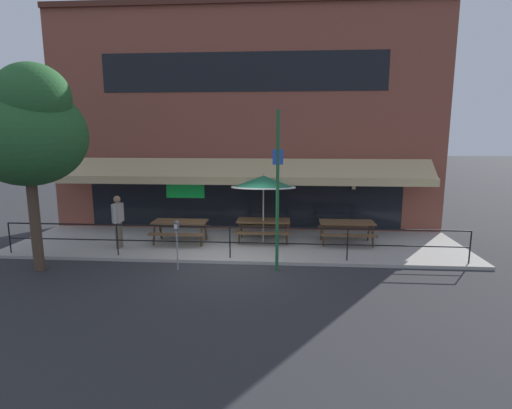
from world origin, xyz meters
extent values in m
plane|color=#2D2D30|center=(0.00, 0.00, 0.00)|extent=(120.00, 120.00, 0.00)
cube|color=#ADA89E|center=(0.00, 2.00, 0.05)|extent=(15.00, 4.00, 0.10)
cube|color=brown|center=(0.00, 4.25, 4.16)|extent=(15.00, 0.50, 8.32)
cube|color=black|center=(0.00, 3.99, 5.99)|extent=(10.50, 0.02, 1.40)
cube|color=#522A21|center=(0.00, 4.19, 8.42)|extent=(15.00, 0.62, 0.20)
cube|color=black|center=(0.00, 3.99, 1.35)|extent=(12.00, 0.02, 2.30)
cube|color=#19D84C|center=(-2.25, 3.97, 1.65)|extent=(1.50, 0.02, 0.70)
cube|color=tan|center=(0.00, 3.45, 2.50)|extent=(13.80, 0.92, 0.70)
cube|color=tan|center=(0.00, 2.94, 2.10)|extent=(13.80, 0.08, 0.28)
cube|color=black|center=(4.12, 3.86, 2.03)|extent=(0.04, 0.28, 0.04)
cube|color=black|center=(4.12, 3.72, 1.85)|extent=(0.18, 0.18, 0.28)
cube|color=beige|center=(4.12, 3.72, 1.85)|extent=(0.13, 0.19, 0.20)
cylinder|color=black|center=(-6.90, 0.30, 0.57)|extent=(0.04, 0.04, 0.95)
cylinder|color=black|center=(-3.45, 0.30, 0.57)|extent=(0.04, 0.04, 0.95)
cylinder|color=black|center=(0.00, 0.30, 0.57)|extent=(0.04, 0.04, 0.95)
cylinder|color=black|center=(3.45, 0.30, 0.57)|extent=(0.04, 0.04, 0.95)
cylinder|color=black|center=(6.90, 0.30, 0.57)|extent=(0.04, 0.04, 0.95)
cube|color=black|center=(0.00, 0.30, 1.05)|extent=(13.80, 0.04, 0.04)
cube|color=black|center=(0.00, 0.30, 0.57)|extent=(13.80, 0.03, 0.03)
cube|color=brown|center=(-1.91, 1.82, 0.84)|extent=(1.80, 0.80, 0.05)
cube|color=brown|center=(-1.91, 1.24, 0.54)|extent=(1.80, 0.26, 0.04)
cube|color=brown|center=(-1.91, 2.40, 0.54)|extent=(1.80, 0.26, 0.04)
cylinder|color=#48311E|center=(-1.11, 1.50, 0.47)|extent=(0.07, 0.30, 0.73)
cylinder|color=#48311E|center=(-1.11, 2.14, 0.47)|extent=(0.07, 0.30, 0.73)
cylinder|color=#48311E|center=(-2.71, 1.50, 0.47)|extent=(0.07, 0.30, 0.73)
cylinder|color=#48311E|center=(-2.71, 2.14, 0.47)|extent=(0.07, 0.30, 0.73)
cube|color=brown|center=(0.89, 2.19, 0.84)|extent=(1.80, 0.80, 0.05)
cube|color=brown|center=(0.89, 1.61, 0.54)|extent=(1.80, 0.26, 0.04)
cube|color=brown|center=(0.89, 2.77, 0.54)|extent=(1.80, 0.26, 0.04)
cylinder|color=#48311E|center=(1.69, 1.88, 0.47)|extent=(0.07, 0.30, 0.73)
cylinder|color=#48311E|center=(1.69, 2.51, 0.47)|extent=(0.07, 0.30, 0.73)
cylinder|color=#48311E|center=(0.09, 1.88, 0.47)|extent=(0.07, 0.30, 0.73)
cylinder|color=#48311E|center=(0.09, 2.51, 0.47)|extent=(0.07, 0.30, 0.73)
cube|color=brown|center=(3.69, 2.13, 0.84)|extent=(1.80, 0.80, 0.05)
cube|color=brown|center=(3.69, 1.55, 0.54)|extent=(1.80, 0.26, 0.04)
cube|color=brown|center=(3.69, 2.71, 0.54)|extent=(1.80, 0.26, 0.04)
cylinder|color=#48311E|center=(4.49, 1.81, 0.47)|extent=(0.07, 0.30, 0.73)
cylinder|color=#48311E|center=(4.49, 2.45, 0.47)|extent=(0.07, 0.30, 0.73)
cylinder|color=#48311E|center=(2.89, 1.81, 0.47)|extent=(0.07, 0.30, 0.73)
cylinder|color=#48311E|center=(2.89, 2.45, 0.47)|extent=(0.07, 0.30, 0.73)
cylinder|color=#B7B2A8|center=(0.89, 2.05, 1.25)|extent=(0.04, 0.04, 2.30)
cone|color=#1E6B47|center=(0.89, 2.05, 2.20)|extent=(2.10, 2.12, 0.56)
cylinder|color=white|center=(0.89, 2.05, 2.01)|extent=(2.14, 2.14, 0.21)
sphere|color=#B7B2A8|center=(0.89, 2.05, 2.44)|extent=(0.07, 0.07, 0.07)
cylinder|color=#665B4C|center=(-3.74, 1.00, 0.53)|extent=(0.15, 0.15, 0.86)
cylinder|color=#665B4C|center=(-3.74, 1.20, 0.53)|extent=(0.15, 0.15, 0.86)
cube|color=#B2ADA3|center=(-3.74, 1.10, 1.26)|extent=(0.24, 0.40, 0.60)
cylinder|color=#B2ADA3|center=(-3.74, 0.84, 1.23)|extent=(0.10, 0.10, 0.54)
cylinder|color=#B2ADA3|center=(-3.74, 1.36, 1.23)|extent=(0.10, 0.10, 0.54)
sphere|color=#9E7051|center=(-3.74, 1.10, 1.70)|extent=(0.22, 0.22, 0.22)
cylinder|color=gray|center=(-1.35, -0.59, 0.57)|extent=(0.04, 0.04, 1.15)
cylinder|color=#4C4C51|center=(-1.35, -0.59, 1.25)|extent=(0.15, 0.15, 0.20)
sphere|color=#4C4C51|center=(-1.35, -0.59, 1.35)|extent=(0.14, 0.14, 0.14)
cube|color=silver|center=(-1.35, -0.68, 1.26)|extent=(0.08, 0.01, 0.13)
cylinder|color=#1E6033|center=(1.42, -0.45, 2.19)|extent=(0.09, 0.09, 4.38)
cube|color=blue|center=(1.42, -0.47, 3.16)|extent=(0.28, 0.02, 0.40)
cylinder|color=brown|center=(-5.21, -0.90, 1.35)|extent=(0.28, 0.28, 2.70)
ellipsoid|color=#28602D|center=(-5.21, -0.90, 3.72)|extent=(3.14, 2.82, 2.67)
ellipsoid|color=#28602D|center=(-4.74, -1.21, 4.66)|extent=(1.88, 1.73, 1.73)
camera|label=1|loc=(1.64, -11.09, 3.77)|focal=28.00mm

